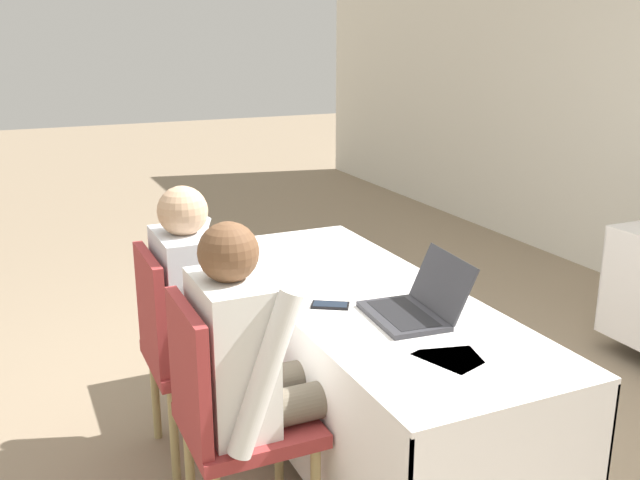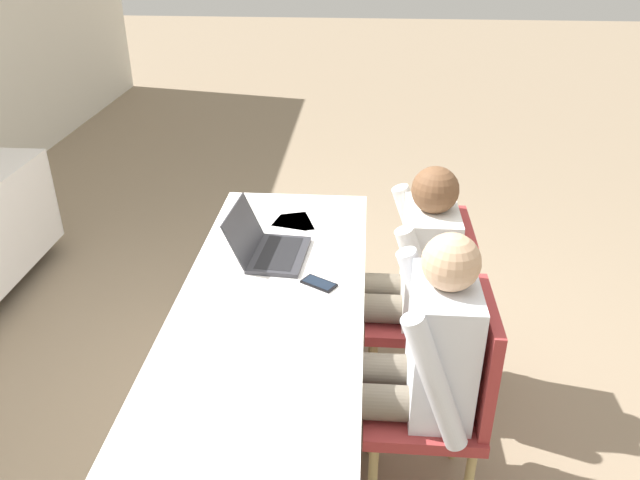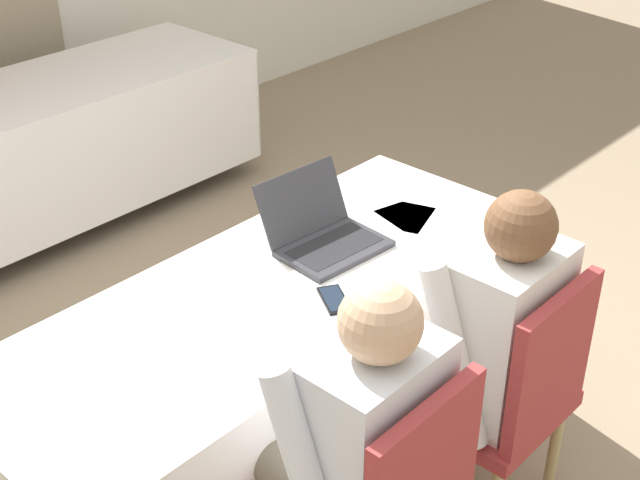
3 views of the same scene
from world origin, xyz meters
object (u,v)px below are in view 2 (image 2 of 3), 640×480
at_px(chair_near_left, 443,393).
at_px(laptop, 269,247).
at_px(cell_phone, 319,283).
at_px(person_white_shirt, 410,273).
at_px(person_checkered_shirt, 418,358).
at_px(chair_near_right, 430,303).

bearing_deg(chair_near_left, laptop, -129.02).
distance_m(cell_phone, chair_near_left, 0.66).
relative_size(chair_near_left, person_white_shirt, 0.78).
bearing_deg(cell_phone, chair_near_left, -95.79).
bearing_deg(laptop, cell_phone, -128.05).
bearing_deg(cell_phone, laptop, 78.57).
bearing_deg(person_white_shirt, person_checkered_shirt, 0.00).
xyz_separation_m(chair_near_left, person_checkered_shirt, (0.00, 0.10, 0.16)).
bearing_deg(person_checkered_shirt, cell_phone, -133.71).
bearing_deg(cell_phone, person_white_shirt, -28.78).
xyz_separation_m(chair_near_left, chair_near_right, (0.60, 0.00, 0.00)).
xyz_separation_m(cell_phone, chair_near_left, (-0.37, -0.50, -0.23)).
height_order(laptop, chair_near_left, laptop).
xyz_separation_m(person_checkered_shirt, person_white_shirt, (0.60, 0.00, 0.00)).
xyz_separation_m(laptop, chair_near_left, (-0.60, -0.74, -0.27)).
xyz_separation_m(laptop, person_white_shirt, (0.00, -0.63, -0.11)).
relative_size(laptop, chair_near_right, 0.41).
bearing_deg(person_white_shirt, laptop, -89.83).
relative_size(chair_near_left, person_checkered_shirt, 0.78).
height_order(chair_near_left, chair_near_right, same).
xyz_separation_m(chair_near_left, person_white_shirt, (0.60, 0.10, 0.16)).
bearing_deg(cell_phone, person_checkered_shirt, -102.43).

